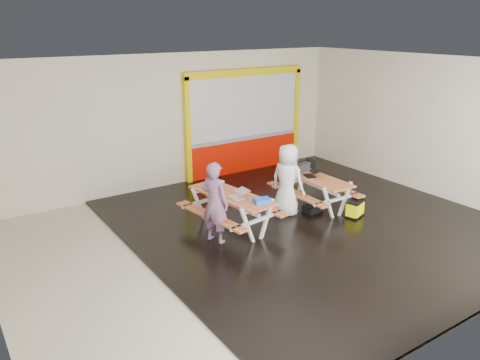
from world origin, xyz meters
TOP-DOWN VIEW (x-y plane):
  - room at (0.00, 0.00)m, footprint 10.02×8.02m
  - deck at (1.25, 0.00)m, footprint 7.50×7.98m
  - kiosk at (2.20, 3.93)m, footprint 3.88×0.16m
  - picnic_table_left at (-0.37, 0.67)m, footprint 1.68×2.24m
  - picnic_table_right at (1.94, 0.64)m, footprint 1.36×1.98m
  - person_left at (-0.96, 0.35)m, footprint 0.59×0.71m
  - person_right at (1.17, 0.71)m, footprint 0.76×0.94m
  - laptop_left at (-0.35, 0.44)m, footprint 0.37×0.34m
  - laptop_right at (1.91, 0.73)m, footprint 0.43×0.41m
  - blue_pouch at (-0.13, -0.09)m, footprint 0.36×0.30m
  - toolbox at (1.98, 1.18)m, footprint 0.46×0.29m
  - backpack at (2.48, 1.44)m, footprint 0.29×0.20m
  - dark_case at (1.69, 0.41)m, footprint 0.42×0.33m
  - fluke_bag at (2.29, -0.34)m, footprint 0.51×0.41m

SIDE VIEW (x-z plane):
  - deck at x=1.25m, z-range 0.00..0.05m
  - dark_case at x=1.69m, z-range 0.05..0.20m
  - fluke_bag at x=2.29m, z-range 0.04..0.42m
  - picnic_table_right at x=1.94m, z-range 0.21..1.00m
  - picnic_table_left at x=-0.37m, z-range 0.22..1.04m
  - backpack at x=2.48m, z-range 0.49..0.95m
  - person_right at x=1.17m, z-range -0.01..1.67m
  - laptop_right at x=1.91m, z-range 0.76..0.91m
  - person_left at x=-0.96m, z-range 0.03..1.69m
  - blue_pouch at x=-0.13m, z-range 0.82..0.91m
  - laptop_left at x=-0.35m, z-range 0.79..0.95m
  - toolbox at x=1.98m, z-range 0.76..1.01m
  - kiosk at x=2.20m, z-range -0.06..2.94m
  - room at x=0.00m, z-range -0.01..3.51m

